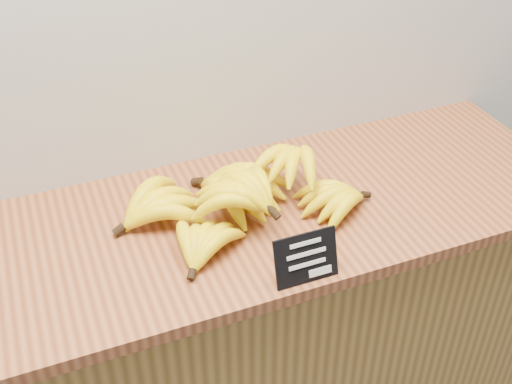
# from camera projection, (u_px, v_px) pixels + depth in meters

# --- Properties ---
(counter) EXTENTS (1.46, 0.50, 0.90)m
(counter) POSITION_uv_depth(u_px,v_px,m) (249.00, 353.00, 1.72)
(counter) COLOR olive
(counter) RESTS_ON ground
(counter_top) EXTENTS (1.57, 0.54, 0.03)m
(counter_top) POSITION_uv_depth(u_px,v_px,m) (248.00, 217.00, 1.44)
(counter_top) COLOR #99542F
(counter_top) RESTS_ON counter
(chalkboard_sign) EXTENTS (0.13, 0.04, 0.10)m
(chalkboard_sign) POSITION_uv_depth(u_px,v_px,m) (306.00, 258.00, 1.23)
(chalkboard_sign) COLOR black
(chalkboard_sign) RESTS_ON counter_top
(banana_pile) EXTENTS (0.56, 0.34, 0.12)m
(banana_pile) POSITION_uv_depth(u_px,v_px,m) (237.00, 195.00, 1.40)
(banana_pile) COLOR yellow
(banana_pile) RESTS_ON counter_top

